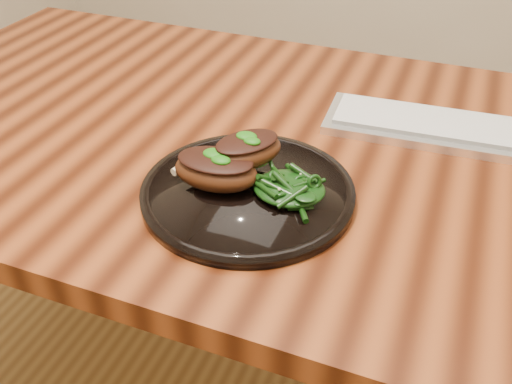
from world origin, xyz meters
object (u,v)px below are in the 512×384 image
(desk, at_px, (298,183))
(lamb_chop_front, at_px, (215,169))
(greens_heap, at_px, (289,184))
(keyboard, at_px, (462,131))
(plate, at_px, (248,192))

(desk, height_order, lamb_chop_front, lamb_chop_front)
(lamb_chop_front, xyz_separation_m, greens_heap, (0.10, 0.02, -0.01))
(lamb_chop_front, distance_m, greens_heap, 0.10)
(lamb_chop_front, bearing_deg, keyboard, 44.06)
(keyboard, bearing_deg, desk, -155.07)
(plate, distance_m, keyboard, 0.38)
(plate, bearing_deg, keyboard, 47.39)
(lamb_chop_front, height_order, keyboard, lamb_chop_front)
(greens_heap, bearing_deg, desk, 102.60)
(plate, height_order, greens_heap, greens_heap)
(greens_heap, bearing_deg, plate, -174.81)
(desk, xyz_separation_m, greens_heap, (0.04, -0.17, 0.12))
(desk, xyz_separation_m, keyboard, (0.24, 0.11, 0.09))
(desk, height_order, keyboard, keyboard)
(plate, xyz_separation_m, greens_heap, (0.06, 0.01, 0.02))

